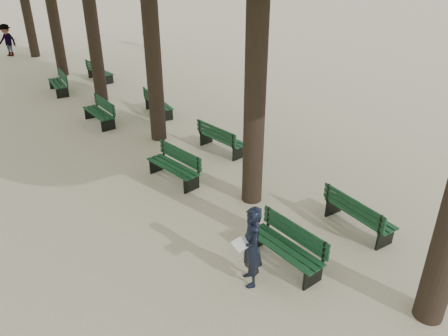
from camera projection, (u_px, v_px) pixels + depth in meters
ground at (290, 287)px, 8.56m from camera, size 120.00×120.00×0.00m
bench_left_0 at (284, 254)px, 9.03m from camera, size 0.63×1.82×0.92m
bench_left_1 at (173, 172)px, 12.25m from camera, size 0.80×1.86×0.92m
bench_left_2 at (99, 117)px, 16.09m from camera, size 0.59×1.81×0.92m
bench_left_3 at (59, 87)px, 19.42m from camera, size 0.77×1.85×0.92m
bench_right_0 at (358, 220)px, 10.16m from camera, size 0.70×1.84×0.92m
bench_right_1 at (222, 143)px, 14.00m from camera, size 0.76×1.85×0.92m
bench_right_2 at (159, 108)px, 16.99m from camera, size 0.80×1.86×0.92m
bench_right_3 at (100, 75)px, 21.16m from camera, size 0.71×1.84×0.92m
man_with_map at (251, 247)px, 8.30m from camera, size 0.73×0.77×1.72m
pedestrian_c at (148, 32)px, 27.48m from camera, size 1.19×0.82×1.93m
pedestrian_b at (7, 40)px, 25.44m from camera, size 0.96×1.19×1.84m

